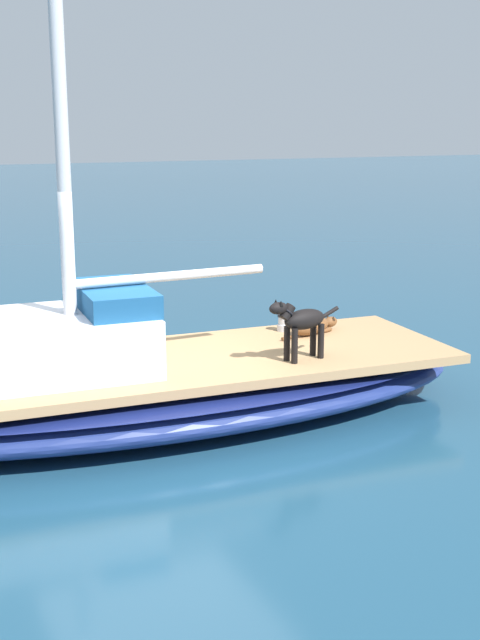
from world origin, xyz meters
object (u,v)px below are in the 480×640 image
object	(u,v)px
dog_black	(301,322)
deck_winch	(283,323)
sailboat_main	(158,390)
dog_brown	(312,326)

from	to	relation	value
dog_black	deck_winch	xyz separation A→B (m)	(1.20, -0.47, -0.32)
sailboat_main	deck_winch	bearing A→B (deg)	-73.49
sailboat_main	deck_winch	xyz separation A→B (m)	(0.56, -1.88, 0.42)
sailboat_main	dog_brown	bearing A→B (deg)	-83.07
sailboat_main	dog_black	distance (m)	1.72
sailboat_main	dog_brown	world-z (taller)	dog_brown
deck_winch	sailboat_main	bearing A→B (deg)	106.51
dog_brown	deck_winch	size ratio (longest dim) A/B	4.46
dog_brown	sailboat_main	bearing A→B (deg)	96.93
deck_winch	dog_black	bearing A→B (deg)	158.75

